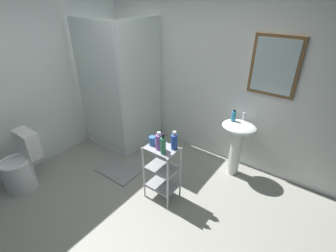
% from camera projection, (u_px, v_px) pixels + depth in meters
% --- Properties ---
extents(ground_plane, '(4.20, 4.20, 0.02)m').
position_uv_depth(ground_plane, '(125.00, 220.00, 2.82)').
color(ground_plane, gray).
extents(wall_back, '(4.20, 0.14, 2.50)m').
position_uv_depth(wall_back, '(211.00, 74.00, 3.52)').
color(wall_back, silver).
rests_on(wall_back, ground_plane).
extents(wall_left, '(0.10, 4.20, 2.50)m').
position_uv_depth(wall_left, '(15.00, 84.00, 3.17)').
color(wall_left, silver).
rests_on(wall_left, ground_plane).
extents(shower_stall, '(0.92, 0.92, 2.00)m').
position_uv_depth(shower_stall, '(124.00, 117.00, 4.07)').
color(shower_stall, white).
rests_on(shower_stall, ground_plane).
extents(pedestal_sink, '(0.46, 0.37, 0.81)m').
position_uv_depth(pedestal_sink, '(237.00, 138.00, 3.28)').
color(pedestal_sink, white).
rests_on(pedestal_sink, ground_plane).
extents(sink_faucet, '(0.03, 0.03, 0.10)m').
position_uv_depth(sink_faucet, '(244.00, 116.00, 3.23)').
color(sink_faucet, silver).
rests_on(sink_faucet, pedestal_sink).
extents(toilet, '(0.37, 0.49, 0.76)m').
position_uv_depth(toilet, '(21.00, 166.00, 3.17)').
color(toilet, white).
rests_on(toilet, ground_plane).
extents(storage_cart, '(0.38, 0.28, 0.74)m').
position_uv_depth(storage_cart, '(162.00, 169.00, 2.93)').
color(storage_cart, silver).
rests_on(storage_cart, ground_plane).
extents(hand_soap_bottle, '(0.06, 0.06, 0.16)m').
position_uv_depth(hand_soap_bottle, '(234.00, 116.00, 3.19)').
color(hand_soap_bottle, '#389ED1').
rests_on(hand_soap_bottle, pedestal_sink).
extents(conditioner_bottle_purple, '(0.07, 0.07, 0.22)m').
position_uv_depth(conditioner_bottle_purple, '(159.00, 142.00, 2.72)').
color(conditioner_bottle_purple, '#8C53B1').
rests_on(conditioner_bottle_purple, storage_cart).
extents(body_wash_bottle_green, '(0.06, 0.06, 0.25)m').
position_uv_depth(body_wash_bottle_green, '(163.00, 145.00, 2.64)').
color(body_wash_bottle_green, '#398C62').
rests_on(body_wash_bottle_green, storage_cart).
extents(shampoo_bottle_blue, '(0.07, 0.07, 0.22)m').
position_uv_depth(shampoo_bottle_blue, '(174.00, 141.00, 2.73)').
color(shampoo_bottle_blue, '#2650B6').
rests_on(shampoo_bottle_blue, storage_cart).
extents(rinse_cup, '(0.08, 0.08, 0.11)m').
position_uv_depth(rinse_cup, '(152.00, 141.00, 2.82)').
color(rinse_cup, '#3870B2').
rests_on(rinse_cup, storage_cart).
extents(bath_mat, '(0.60, 0.40, 0.02)m').
position_uv_depth(bath_mat, '(118.00, 170.00, 3.58)').
color(bath_mat, gray).
rests_on(bath_mat, ground_plane).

